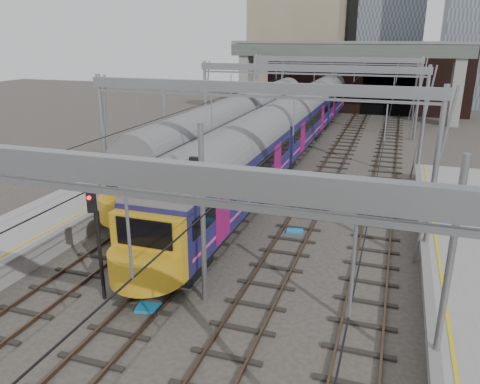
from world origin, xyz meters
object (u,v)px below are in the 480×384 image
(train_main, at_px, (314,107))
(signal_near_centre, at_px, (197,203))
(train_second, at_px, (241,125))
(signal_near_left, at_px, (97,232))

(train_main, relative_size, signal_near_centre, 13.53)
(train_second, xyz_separation_m, signal_near_centre, (4.97, -20.56, 0.63))
(train_main, distance_m, train_second, 13.21)
(train_second, height_order, signal_near_centre, signal_near_centre)
(train_second, relative_size, signal_near_centre, 6.78)
(train_main, bearing_deg, signal_near_centre, -88.32)
(signal_near_left, bearing_deg, train_main, 62.75)
(signal_near_left, xyz_separation_m, signal_near_centre, (2.77, 3.01, 0.41))
(train_main, xyz_separation_m, signal_near_centre, (0.97, -33.15, 0.63))
(train_main, relative_size, signal_near_left, 15.80)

